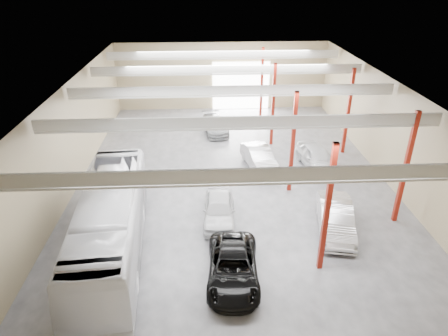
{
  "coord_description": "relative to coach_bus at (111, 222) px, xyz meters",
  "views": [
    {
      "loc": [
        -1.94,
        -25.78,
        13.9
      ],
      "look_at": [
        -0.75,
        -2.78,
        2.2
      ],
      "focal_mm": 32.0,
      "sensor_mm": 36.0,
      "label": 1
    }
  ],
  "objects": [
    {
      "name": "depot_shell",
      "position": [
        7.15,
        8.48,
        3.18
      ],
      "size": [
        22.12,
        32.12,
        7.06
      ],
      "color": "#45454A",
      "rests_on": "ground"
    },
    {
      "name": "coach_bus",
      "position": [
        0.0,
        0.0,
        0.0
      ],
      "size": [
        4.01,
        13.07,
        3.59
      ],
      "primitive_type": "imported",
      "rotation": [
        0.0,
        0.0,
        0.08
      ],
      "color": "white",
      "rests_on": "ground"
    },
    {
      "name": "black_sedan",
      "position": [
        6.3,
        -2.64,
        -1.05
      ],
      "size": [
        2.77,
        5.47,
        1.48
      ],
      "primitive_type": "imported",
      "rotation": [
        0.0,
        0.0,
        -0.06
      ],
      "color": "black",
      "rests_on": "ground"
    },
    {
      "name": "car_row_a",
      "position": [
        5.84,
        2.56,
        -1.0
      ],
      "size": [
        2.08,
        4.75,
        1.59
      ],
      "primitive_type": "imported",
      "rotation": [
        0.0,
        0.0,
        -0.04
      ],
      "color": "silver",
      "rests_on": "ground"
    },
    {
      "name": "car_row_b",
      "position": [
        9.19,
        9.5,
        -0.98
      ],
      "size": [
        2.66,
        5.17,
        1.62
      ],
      "primitive_type": "imported",
      "rotation": [
        0.0,
        0.0,
        0.2
      ],
      "color": "#B9B9BE",
      "rests_on": "ground"
    },
    {
      "name": "car_row_c",
      "position": [
        6.03,
        17.0,
        -1.09
      ],
      "size": [
        2.71,
        5.11,
        1.41
      ],
      "primitive_type": "imported",
      "rotation": [
        0.0,
        0.0,
        0.16
      ],
      "color": "gray",
      "rests_on": "ground"
    },
    {
      "name": "car_right_near",
      "position": [
        12.52,
        1.13,
        -0.93
      ],
      "size": [
        2.75,
        5.47,
        1.72
      ],
      "primitive_type": "imported",
      "rotation": [
        0.0,
        0.0,
        -0.18
      ],
      "color": "silver",
      "rests_on": "ground"
    },
    {
      "name": "car_right_far",
      "position": [
        13.58,
        9.33,
        -0.95
      ],
      "size": [
        2.63,
        5.19,
        1.69
      ],
      "primitive_type": "imported",
      "rotation": [
        0.0,
        0.0,
        0.13
      ],
      "color": "silver",
      "rests_on": "ground"
    }
  ]
}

